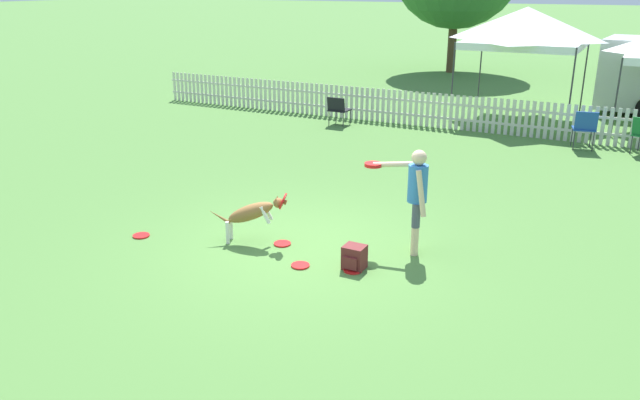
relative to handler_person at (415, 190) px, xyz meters
The scene contains 12 objects.
ground_plane 1.83m from the handler_person, 159.14° to the right, with size 240.00×240.00×0.00m, color #4C7A38.
handler_person is the anchor object (origin of this frame).
leaping_dog 2.43m from the handler_person, 160.63° to the right, with size 1.21×0.56×0.81m.
frisbee_near_handler 2.16m from the handler_person, 160.27° to the right, with size 0.26×0.26×0.02m.
frisbee_near_dog 1.95m from the handler_person, 135.18° to the right, with size 0.26×0.26×0.02m.
frisbee_midfield 4.29m from the handler_person, 160.39° to the right, with size 0.26×0.26×0.02m.
frisbee_far_scatter 1.46m from the handler_person, 116.36° to the right, with size 0.26×0.26×0.02m.
backpack_on_grass 1.31m from the handler_person, 119.21° to the right, with size 0.29×0.30×0.34m.
picket_fence 8.38m from the handler_person, 100.02° to the left, with size 19.95×0.04×0.93m.
folding_chair_center 8.71m from the handler_person, 123.24° to the left, with size 0.53×0.54×0.79m.
folding_chair_green_right 7.70m from the handler_person, 78.39° to the left, with size 0.60×0.62×0.93m.
canopy_tent_secondary 10.63m from the handler_person, 92.94° to the left, with size 3.13×3.13×3.12m.
Camera 1 is at (4.17, -7.52, 3.74)m, focal length 35.00 mm.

